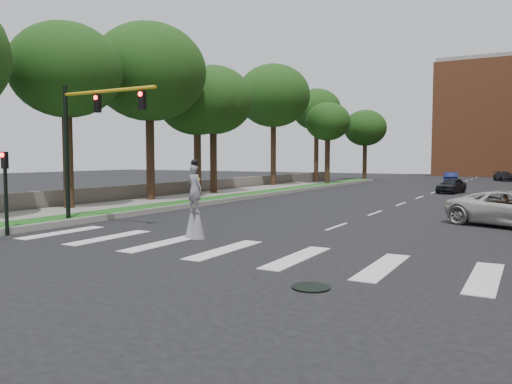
# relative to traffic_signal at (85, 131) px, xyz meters

# --- Properties ---
(ground_plane) EXTENTS (160.00, 160.00, 0.00)m
(ground_plane) POSITION_rel_traffic_signal_xyz_m (9.78, -3.00, -4.15)
(ground_plane) COLOR black
(ground_plane) RESTS_ON ground
(grass_median) EXTENTS (2.00, 60.00, 0.25)m
(grass_median) POSITION_rel_traffic_signal_xyz_m (-1.72, 17.00, -4.03)
(grass_median) COLOR #175217
(grass_median) RESTS_ON ground
(median_curb) EXTENTS (0.20, 60.00, 0.28)m
(median_curb) POSITION_rel_traffic_signal_xyz_m (-0.67, 17.00, -4.01)
(median_curb) COLOR gray
(median_curb) RESTS_ON ground
(sidewalk_left) EXTENTS (4.00, 60.00, 0.18)m
(sidewalk_left) POSITION_rel_traffic_signal_xyz_m (-4.72, 7.00, -4.06)
(sidewalk_left) COLOR gray
(sidewalk_left) RESTS_ON ground
(stone_wall) EXTENTS (0.50, 56.00, 1.10)m
(stone_wall) POSITION_rel_traffic_signal_xyz_m (-7.22, 19.00, -3.60)
(stone_wall) COLOR #605B52
(stone_wall) RESTS_ON ground
(manhole) EXTENTS (0.90, 0.90, 0.04)m
(manhole) POSITION_rel_traffic_signal_xyz_m (12.78, -5.00, -4.13)
(manhole) COLOR black
(manhole) RESTS_ON ground
(traffic_signal) EXTENTS (5.30, 0.23, 6.20)m
(traffic_signal) POSITION_rel_traffic_signal_xyz_m (0.00, 0.00, 0.00)
(traffic_signal) COLOR black
(traffic_signal) RESTS_ON ground
(secondary_signal) EXTENTS (0.25, 0.21, 3.23)m
(secondary_signal) POSITION_rel_traffic_signal_xyz_m (-0.52, -3.50, -2.20)
(secondary_signal) COLOR black
(secondary_signal) RESTS_ON ground
(stilt_performer) EXTENTS (0.83, 0.58, 2.94)m
(stilt_performer) POSITION_rel_traffic_signal_xyz_m (6.25, -0.55, -2.98)
(stilt_performer) COLOR black
(stilt_performer) RESTS_ON ground
(car_near) EXTENTS (2.29, 4.04, 1.30)m
(car_near) POSITION_rel_traffic_signal_xyz_m (11.20, 28.89, -3.50)
(car_near) COLOR black
(car_near) RESTS_ON ground
(car_mid) EXTENTS (1.92, 4.26, 1.36)m
(car_mid) POSITION_rel_traffic_signal_xyz_m (9.22, 43.19, -3.47)
(car_mid) COLOR navy
(car_mid) RESTS_ON ground
(car_far) EXTENTS (3.16, 4.45, 1.20)m
(car_far) POSITION_rel_traffic_signal_xyz_m (13.98, 54.99, -3.55)
(car_far) COLOR black
(car_far) RESTS_ON ground
(tree_1) EXTENTS (6.15, 6.15, 10.44)m
(tree_1) POSITION_rel_traffic_signal_xyz_m (-5.61, 3.78, 3.63)
(tree_1) COLOR black
(tree_1) RESTS_ON ground
(tree_2) EXTENTS (7.59, 7.59, 11.87)m
(tree_2) POSITION_rel_traffic_signal_xyz_m (-5.30, 10.29, 4.46)
(tree_2) COLOR black
(tree_2) RESTS_ON ground
(tree_3) EXTENTS (6.39, 6.39, 10.27)m
(tree_3) POSITION_rel_traffic_signal_xyz_m (-5.26, 17.78, 3.36)
(tree_3) COLOR black
(tree_3) RESTS_ON ground
(tree_4) EXTENTS (7.43, 7.43, 12.37)m
(tree_4) POSITION_rel_traffic_signal_xyz_m (-6.01, 29.75, 5.02)
(tree_4) COLOR black
(tree_4) RESTS_ON ground
(tree_5) EXTENTS (5.99, 5.99, 11.42)m
(tree_5) POSITION_rel_traffic_signal_xyz_m (-6.41, 42.19, 4.66)
(tree_5) COLOR black
(tree_5) RESTS_ON ground
(tree_6) EXTENTS (4.82, 4.82, 8.88)m
(tree_6) POSITION_rel_traffic_signal_xyz_m (-2.25, 35.14, 2.61)
(tree_6) COLOR black
(tree_6) RESTS_ON ground
(tree_7) EXTENTS (5.59, 5.59, 9.25)m
(tree_7) POSITION_rel_traffic_signal_xyz_m (-2.42, 49.31, 2.68)
(tree_7) COLOR black
(tree_7) RESTS_ON ground
(tree_8) EXTENTS (6.17, 6.17, 9.94)m
(tree_8) POSITION_rel_traffic_signal_xyz_m (-5.42, 15.82, 3.13)
(tree_8) COLOR black
(tree_8) RESTS_ON ground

